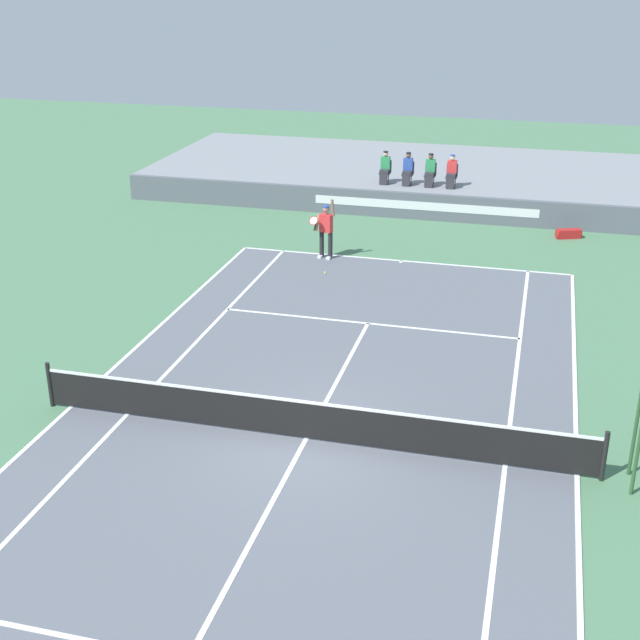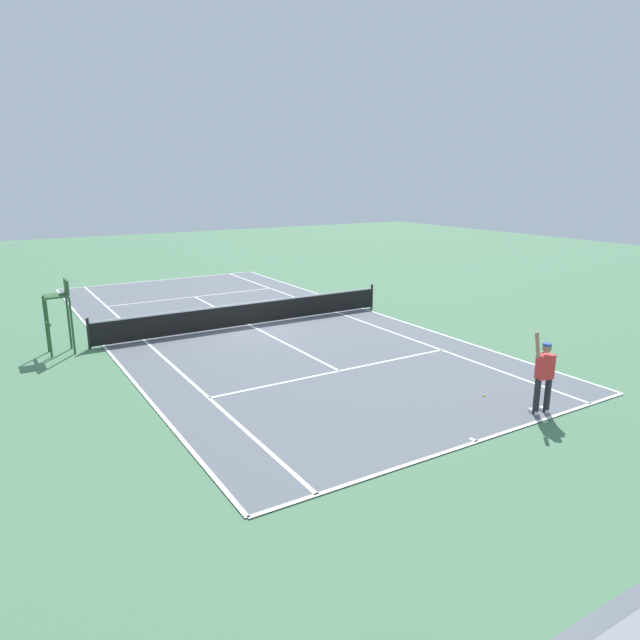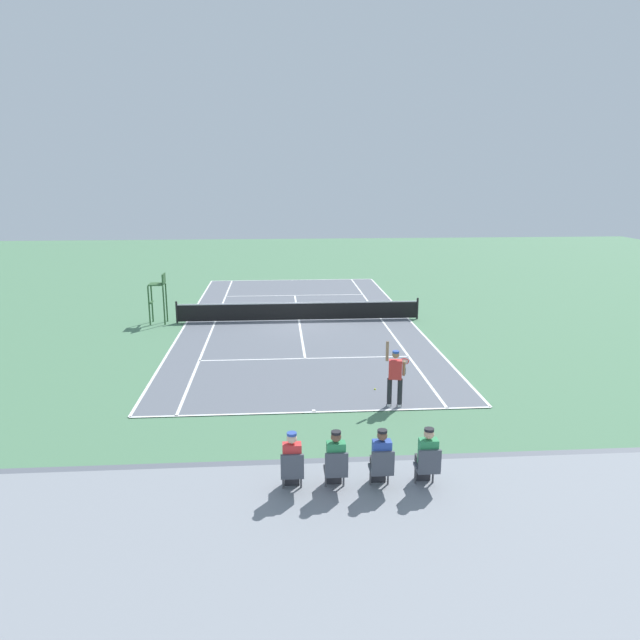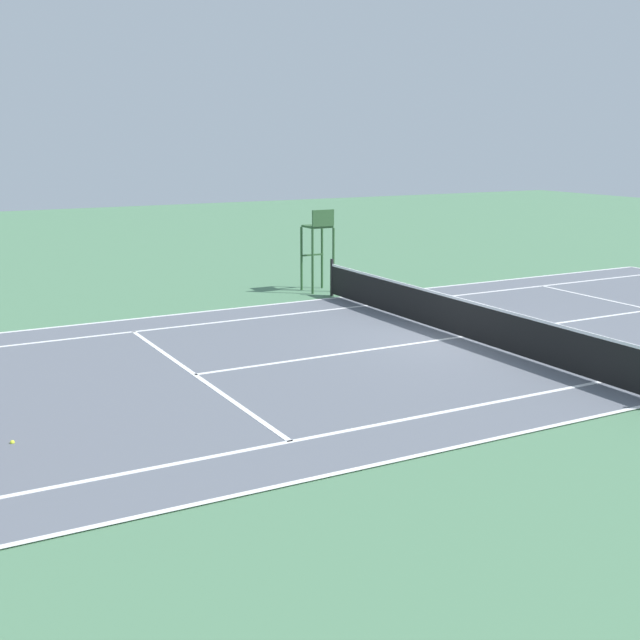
{
  "view_description": "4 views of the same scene",
  "coord_description": "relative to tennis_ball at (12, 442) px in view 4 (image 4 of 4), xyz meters",
  "views": [
    {
      "loc": [
        4.27,
        -15.16,
        9.38
      ],
      "look_at": [
        -0.76,
        4.06,
        1.0
      ],
      "focal_mm": 48.59,
      "sensor_mm": 36.0,
      "label": 1
    },
    {
      "loc": [
        8.91,
        19.83,
        5.65
      ],
      "look_at": [
        -0.76,
        4.06,
        1.0
      ],
      "focal_mm": 31.85,
      "sensor_mm": 36.0,
      "label": 2
    },
    {
      "loc": [
        1.05,
        28.83,
        6.97
      ],
      "look_at": [
        -0.76,
        4.06,
        1.0
      ],
      "focal_mm": 33.65,
      "sensor_mm": 36.0,
      "label": 3
    },
    {
      "loc": [
        -14.68,
        11.68,
        4.51
      ],
      "look_at": [
        -0.76,
        4.06,
        1.0
      ],
      "focal_mm": 46.68,
      "sensor_mm": 36.0,
      "label": 4
    }
  ],
  "objects": [
    {
      "name": "net",
      "position": [
        2.16,
        -10.08,
        0.49
      ],
      "size": [
        11.98,
        0.1,
        1.07
      ],
      "color": "black",
      "rests_on": "ground"
    },
    {
      "name": "ground_plane",
      "position": [
        2.16,
        -10.08,
        -0.03
      ],
      "size": [
        80.0,
        80.0,
        0.0
      ],
      "primitive_type": "plane",
      "color": "#4C7A56"
    },
    {
      "name": "umpire_chair",
      "position": [
        8.91,
        -10.08,
        1.52
      ],
      "size": [
        0.77,
        0.77,
        2.44
      ],
      "color": "#2D562D",
      "rests_on": "ground"
    },
    {
      "name": "court",
      "position": [
        2.16,
        -10.08,
        -0.02
      ],
      "size": [
        11.08,
        23.88,
        0.03
      ],
      "color": "slate",
      "rests_on": "ground"
    },
    {
      "name": "tennis_ball",
      "position": [
        0.0,
        0.0,
        0.0
      ],
      "size": [
        0.07,
        0.07,
        0.07
      ],
      "primitive_type": "sphere",
      "color": "#D1E533",
      "rests_on": "ground"
    }
  ]
}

